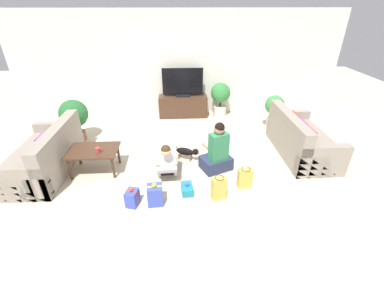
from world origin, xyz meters
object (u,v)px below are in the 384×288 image
Objects in this scene: person_sitting at (217,153)px; dog at (187,152)px; gift_box_a at (132,198)px; mug at (98,150)px; sofa_left at (46,157)px; gift_bag_a at (245,178)px; potted_plant_corner_right at (274,108)px; person_kneeling at (167,159)px; gift_box_c at (155,195)px; gift_box_b at (187,189)px; gift_bag_b at (219,188)px; potted_plant_back_right at (220,97)px; potted_plant_corner_left at (74,116)px; tv_console at (183,106)px; sofa_right at (300,140)px; coffee_table at (94,152)px; tv at (183,84)px.

person_sitting is 1.89× the size of dog.
mug is at bearing 128.08° from gift_box_a.
sofa_left is 3.53m from gift_bag_a.
potted_plant_corner_right is 2.27× the size of gift_bag_a.
person_kneeling reaches higher than gift_box_c.
gift_box_b is 0.82× the size of gift_bag_a.
person_kneeling is at bearing 140.78° from gift_bag_b.
sofa_left is at bearing -145.64° from potted_plant_back_right.
potted_plant_corner_left is (0.15, 1.22, 0.28)m from sofa_left.
potted_plant_corner_left is 3.12m from gift_box_b.
gift_bag_b is (-1.67, -2.50, -0.32)m from potted_plant_corner_right.
tv_console is 3.25m from gift_bag_a.
gift_bag_b is at bearing 125.28° from sofa_right.
potted_plant_corner_left reaches higher than gift_box_b.
potted_plant_back_right is (-1.16, 0.81, 0.03)m from potted_plant_corner_right.
person_sitting reaches higher than sofa_right.
potted_plant_corner_right is 1.42m from potted_plant_back_right.
sofa_left reaches higher than gift_box_c.
person_kneeling is 1.19m from mug.
gift_bag_a is at bearing -73.09° from tv_console.
coffee_table is 3.60m from potted_plant_back_right.
tv is 2.69m from potted_plant_corner_left.
sofa_left reaches higher than coffee_table.
potted_plant_corner_right reaches higher than gift_box_c.
person_sitting reaches higher than sofa_left.
tv is at bearing -101.22° from person_sitting.
potted_plant_corner_left reaches higher than potted_plant_corner_right.
person_sitting reaches higher than tv_console.
potted_plant_corner_left is 3.22m from person_sitting.
person_kneeling is 2.13× the size of gift_box_c.
sofa_left reaches higher than gift_box_b.
tv_console is 1.33× the size of person_sitting.
tv is at bearing 56.67° from coffee_table.
potted_plant_corner_right is 4.05m from mug.
gift_box_c is (-0.16, -0.73, -0.17)m from person_kneeling.
potted_plant_corner_left is 2.51m from person_kneeling.
person_sitting is 1.67m from gift_box_a.
gift_bag_b is 3.34× the size of mug.
tv is 8.62× the size of mug.
potted_plant_corner_left reaches higher than sofa_right.
gift_bag_a is at bearing 127.28° from sofa_right.
sofa_right is 5.54× the size of gift_box_a.
tv reaches higher than gift_box_c.
mug is (-3.81, -0.51, 0.18)m from sofa_right.
mug is at bearing -120.46° from tv_console.
person_kneeling is at bearing 162.54° from gift_bag_a.
gift_box_a reaches higher than gift_box_b.
gift_bag_a is at bearing 5.74° from gift_box_b.
tv is (1.64, 2.50, 0.49)m from coffee_table.
dog is 1.40× the size of gift_bag_a.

